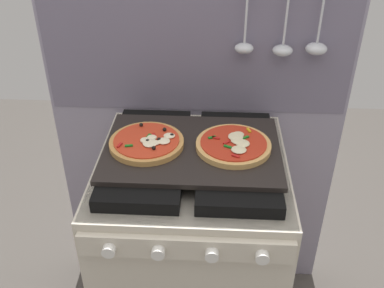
% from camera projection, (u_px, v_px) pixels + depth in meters
% --- Properties ---
extents(kitchen_backsplash, '(1.10, 0.09, 1.55)m').
position_uv_depth(kitchen_backsplash, '(198.00, 127.00, 1.72)').
color(kitchen_backsplash, gray).
rests_on(kitchen_backsplash, ground_plane).
extents(stove, '(0.60, 0.64, 0.90)m').
position_uv_depth(stove, '(192.00, 254.00, 1.62)').
color(stove, beige).
rests_on(stove, ground_plane).
extents(baking_tray, '(0.54, 0.38, 0.02)m').
position_uv_depth(baking_tray, '(192.00, 149.00, 1.38)').
color(baking_tray, black).
rests_on(baking_tray, stove).
extents(pizza_left, '(0.23, 0.23, 0.03)m').
position_uv_depth(pizza_left, '(147.00, 142.00, 1.37)').
color(pizza_left, '#C18947').
rests_on(pizza_left, baking_tray).
extents(pizza_right, '(0.23, 0.23, 0.03)m').
position_uv_depth(pizza_right, '(234.00, 145.00, 1.36)').
color(pizza_right, tan).
rests_on(pizza_right, baking_tray).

